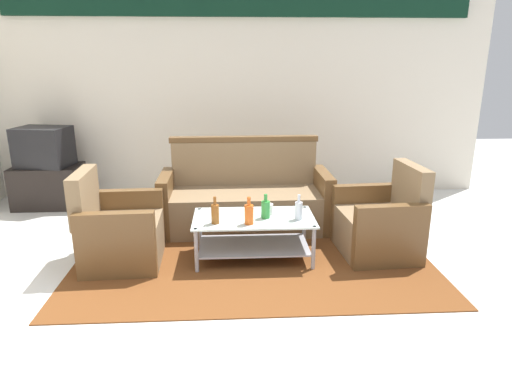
{
  "coord_description": "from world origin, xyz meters",
  "views": [
    {
      "loc": [
        -0.15,
        -3.0,
        1.8
      ],
      "look_at": [
        0.07,
        0.84,
        0.65
      ],
      "focal_mm": 31.55,
      "sensor_mm": 36.0,
      "label": 1
    }
  ],
  "objects_px": {
    "bottle_orange": "(249,214)",
    "cup": "(269,209)",
    "armchair_left": "(119,232)",
    "bottle_brown": "(215,213)",
    "armchair_right": "(380,225)",
    "bottle_clear": "(299,210)",
    "television": "(44,147)",
    "coffee_table": "(254,231)",
    "couch": "(245,200)",
    "tv_stand": "(49,186)",
    "bottle_green": "(266,209)"
  },
  "relations": [
    {
      "from": "coffee_table",
      "to": "bottle_brown",
      "type": "bearing_deg",
      "value": -158.02
    },
    {
      "from": "bottle_brown",
      "to": "armchair_left",
      "type": "bearing_deg",
      "value": 170.73
    },
    {
      "from": "coffee_table",
      "to": "bottle_orange",
      "type": "bearing_deg",
      "value": -107.73
    },
    {
      "from": "coffee_table",
      "to": "television",
      "type": "height_order",
      "value": "television"
    },
    {
      "from": "cup",
      "to": "tv_stand",
      "type": "xyz_separation_m",
      "value": [
        -2.62,
        1.63,
        -0.2
      ]
    },
    {
      "from": "armchair_right",
      "to": "tv_stand",
      "type": "height_order",
      "value": "armchair_right"
    },
    {
      "from": "television",
      "to": "couch",
      "type": "bearing_deg",
      "value": 170.75
    },
    {
      "from": "coffee_table",
      "to": "bottle_brown",
      "type": "height_order",
      "value": "bottle_brown"
    },
    {
      "from": "coffee_table",
      "to": "bottle_orange",
      "type": "xyz_separation_m",
      "value": [
        -0.05,
        -0.17,
        0.23
      ]
    },
    {
      "from": "armchair_left",
      "to": "bottle_orange",
      "type": "bearing_deg",
      "value": 79.26
    },
    {
      "from": "armchair_right",
      "to": "bottle_orange",
      "type": "height_order",
      "value": "armchair_right"
    },
    {
      "from": "cup",
      "to": "armchair_left",
      "type": "bearing_deg",
      "value": -177.16
    },
    {
      "from": "armchair_left",
      "to": "armchair_right",
      "type": "distance_m",
      "value": 2.42
    },
    {
      "from": "couch",
      "to": "cup",
      "type": "bearing_deg",
      "value": 103.79
    },
    {
      "from": "armchair_right",
      "to": "bottle_green",
      "type": "height_order",
      "value": "armchair_right"
    },
    {
      "from": "bottle_brown",
      "to": "bottle_clear",
      "type": "bearing_deg",
      "value": 4.49
    },
    {
      "from": "bottle_brown",
      "to": "television",
      "type": "height_order",
      "value": "television"
    },
    {
      "from": "tv_stand",
      "to": "bottle_clear",
      "type": "bearing_deg",
      "value": -31.78
    },
    {
      "from": "couch",
      "to": "tv_stand",
      "type": "relative_size",
      "value": 2.26
    },
    {
      "from": "armchair_left",
      "to": "coffee_table",
      "type": "relative_size",
      "value": 0.77
    },
    {
      "from": "bottle_brown",
      "to": "cup",
      "type": "height_order",
      "value": "bottle_brown"
    },
    {
      "from": "coffee_table",
      "to": "bottle_clear",
      "type": "distance_m",
      "value": 0.46
    },
    {
      "from": "television",
      "to": "coffee_table",
      "type": "bearing_deg",
      "value": 156.36
    },
    {
      "from": "armchair_left",
      "to": "bottle_orange",
      "type": "relative_size",
      "value": 3.46
    },
    {
      "from": "bottle_green",
      "to": "cup",
      "type": "distance_m",
      "value": 0.11
    },
    {
      "from": "bottle_orange",
      "to": "tv_stand",
      "type": "relative_size",
      "value": 0.31
    },
    {
      "from": "coffee_table",
      "to": "cup",
      "type": "xyz_separation_m",
      "value": [
        0.14,
        0.07,
        0.19
      ]
    },
    {
      "from": "bottle_orange",
      "to": "bottle_brown",
      "type": "bearing_deg",
      "value": 173.85
    },
    {
      "from": "armchair_right",
      "to": "bottle_brown",
      "type": "distance_m",
      "value": 1.57
    },
    {
      "from": "coffee_table",
      "to": "tv_stand",
      "type": "relative_size",
      "value": 1.38
    },
    {
      "from": "tv_stand",
      "to": "television",
      "type": "relative_size",
      "value": 1.19
    },
    {
      "from": "couch",
      "to": "tv_stand",
      "type": "distance_m",
      "value": 2.59
    },
    {
      "from": "bottle_green",
      "to": "bottle_orange",
      "type": "height_order",
      "value": "bottle_orange"
    },
    {
      "from": "couch",
      "to": "armchair_left",
      "type": "xyz_separation_m",
      "value": [
        -1.17,
        -0.81,
        -0.03
      ]
    },
    {
      "from": "bottle_orange",
      "to": "cup",
      "type": "distance_m",
      "value": 0.32
    },
    {
      "from": "couch",
      "to": "coffee_table",
      "type": "bearing_deg",
      "value": 92.72
    },
    {
      "from": "armchair_right",
      "to": "bottle_green",
      "type": "relative_size",
      "value": 3.81
    },
    {
      "from": "couch",
      "to": "television",
      "type": "height_order",
      "value": "television"
    },
    {
      "from": "armchair_right",
      "to": "cup",
      "type": "xyz_separation_m",
      "value": [
        -1.06,
        0.01,
        0.17
      ]
    },
    {
      "from": "bottle_brown",
      "to": "bottle_green",
      "type": "xyz_separation_m",
      "value": [
        0.45,
        0.12,
        -0.01
      ]
    },
    {
      "from": "bottle_clear",
      "to": "cup",
      "type": "xyz_separation_m",
      "value": [
        -0.25,
        0.15,
        -0.04
      ]
    },
    {
      "from": "couch",
      "to": "bottle_orange",
      "type": "height_order",
      "value": "couch"
    },
    {
      "from": "armchair_left",
      "to": "bottle_brown",
      "type": "bearing_deg",
      "value": 78.49
    },
    {
      "from": "armchair_left",
      "to": "bottle_green",
      "type": "relative_size",
      "value": 3.81
    },
    {
      "from": "bottle_brown",
      "to": "bottle_clear",
      "type": "height_order",
      "value": "bottle_brown"
    },
    {
      "from": "couch",
      "to": "television",
      "type": "relative_size",
      "value": 2.69
    },
    {
      "from": "coffee_table",
      "to": "bottle_orange",
      "type": "distance_m",
      "value": 0.29
    },
    {
      "from": "bottle_orange",
      "to": "armchair_right",
      "type": "bearing_deg",
      "value": 10.6
    },
    {
      "from": "armchair_left",
      "to": "armchair_right",
      "type": "bearing_deg",
      "value": 89.19
    },
    {
      "from": "bottle_clear",
      "to": "tv_stand",
      "type": "xyz_separation_m",
      "value": [
        -2.88,
        1.78,
        -0.24
      ]
    }
  ]
}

